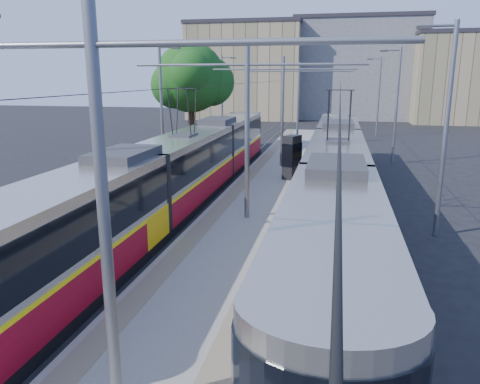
# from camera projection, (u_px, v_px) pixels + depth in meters

# --- Properties ---
(ground) EXTENTS (160.00, 160.00, 0.00)m
(ground) POSITION_uv_depth(u_px,v_px,m) (188.00, 315.00, 12.17)
(ground) COLOR black
(ground) RESTS_ON ground
(platform) EXTENTS (4.00, 50.00, 0.30)m
(platform) POSITION_uv_depth(u_px,v_px,m) (275.00, 177.00, 28.29)
(platform) COLOR gray
(platform) RESTS_ON ground
(tactile_strip_left) EXTENTS (0.70, 50.00, 0.01)m
(tactile_strip_left) POSITION_uv_depth(u_px,v_px,m) (252.00, 173.00, 28.54)
(tactile_strip_left) COLOR gray
(tactile_strip_left) RESTS_ON platform
(tactile_strip_right) EXTENTS (0.70, 50.00, 0.01)m
(tactile_strip_right) POSITION_uv_depth(u_px,v_px,m) (299.00, 175.00, 27.96)
(tactile_strip_right) COLOR gray
(tactile_strip_right) RESTS_ON platform
(rails) EXTENTS (8.71, 70.00, 0.03)m
(rails) POSITION_uv_depth(u_px,v_px,m) (275.00, 179.00, 28.32)
(rails) COLOR gray
(rails) RESTS_ON ground
(tram_left) EXTENTS (2.43, 32.34, 5.50)m
(tram_left) POSITION_uv_depth(u_px,v_px,m) (185.00, 169.00, 22.63)
(tram_left) COLOR black
(tram_left) RESTS_ON ground
(tram_right) EXTENTS (2.43, 32.37, 5.50)m
(tram_right) POSITION_uv_depth(u_px,v_px,m) (336.00, 175.00, 20.51)
(tram_right) COLOR black
(tram_right) RESTS_ON ground
(catenary) EXTENTS (9.20, 70.00, 7.00)m
(catenary) POSITION_uv_depth(u_px,v_px,m) (269.00, 106.00, 24.54)
(catenary) COLOR slate
(catenary) RESTS_ON platform
(street_lamps) EXTENTS (15.18, 38.22, 8.00)m
(street_lamps) POSITION_uv_depth(u_px,v_px,m) (284.00, 105.00, 31.12)
(street_lamps) COLOR slate
(street_lamps) RESTS_ON ground
(shelter) EXTENTS (1.10, 1.32, 2.50)m
(shelter) POSITION_uv_depth(u_px,v_px,m) (292.00, 156.00, 26.80)
(shelter) COLOR black
(shelter) RESTS_ON platform
(tree) EXTENTS (5.98, 5.53, 8.69)m
(tree) POSITION_uv_depth(u_px,v_px,m) (196.00, 79.00, 36.68)
(tree) COLOR #382314
(tree) RESTS_ON ground
(building_left) EXTENTS (16.32, 12.24, 13.62)m
(building_left) POSITION_uv_depth(u_px,v_px,m) (248.00, 71.00, 69.53)
(building_left) COLOR #9C8A6A
(building_left) RESTS_ON ground
(building_centre) EXTENTS (18.36, 14.28, 14.29)m
(building_centre) POSITION_uv_depth(u_px,v_px,m) (357.00, 69.00, 70.08)
(building_centre) COLOR gray
(building_centre) RESTS_ON ground
(building_right) EXTENTS (14.28, 10.20, 11.74)m
(building_right) POSITION_uv_depth(u_px,v_px,m) (467.00, 78.00, 61.90)
(building_right) COLOR #9C8A6A
(building_right) RESTS_ON ground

